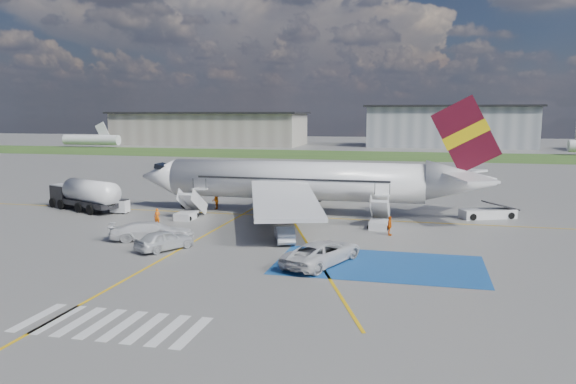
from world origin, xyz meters
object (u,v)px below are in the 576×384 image
at_px(car_silver_b, 285,234).
at_px(van_white_a, 323,248).
at_px(car_silver_a, 165,240).
at_px(airliner, 309,181).
at_px(van_white_b, 152,228).
at_px(belt_loader, 488,214).
at_px(gpu_cart, 120,207).
at_px(fuel_tanker, 85,197).

xyz_separation_m(car_silver_b, van_white_a, (4.11, -5.66, 0.40)).
bearing_deg(car_silver_a, airliner, -82.39).
bearing_deg(car_silver_b, car_silver_a, 10.88).
bearing_deg(van_white_b, airliner, -57.60).
height_order(car_silver_a, van_white_a, van_white_a).
distance_m(belt_loader, van_white_b, 32.14).
height_order(airliner, gpu_cart, airliner).
height_order(gpu_cart, belt_loader, belt_loader).
bearing_deg(van_white_b, belt_loader, -82.26).
bearing_deg(car_silver_a, belt_loader, -111.49).
relative_size(airliner, van_white_a, 6.46).
height_order(belt_loader, van_white_a, van_white_a).
bearing_deg(airliner, van_white_a, -75.71).
height_order(airliner, car_silver_a, airliner).
bearing_deg(airliner, car_silver_a, -113.24).
height_order(gpu_cart, car_silver_a, car_silver_a).
bearing_deg(car_silver_a, car_silver_b, -119.20).
bearing_deg(fuel_tanker, car_silver_a, -16.68).
bearing_deg(car_silver_a, van_white_a, -153.68).
distance_m(car_silver_a, van_white_a, 12.29).
distance_m(fuel_tanker, van_white_a, 31.87).
relative_size(car_silver_b, van_white_a, 0.71).
bearing_deg(belt_loader, van_white_a, -145.78).
height_order(airliner, van_white_b, airliner).
relative_size(fuel_tanker, van_white_a, 1.72).
relative_size(fuel_tanker, van_white_b, 1.97).
xyz_separation_m(fuel_tanker, belt_loader, (40.98, 5.39, -0.96)).
bearing_deg(car_silver_a, gpu_cart, -18.34).
bearing_deg(fuel_tanker, belt_loader, 32.07).
bearing_deg(fuel_tanker, van_white_a, -3.36).
bearing_deg(belt_loader, airliner, 162.37).
xyz_separation_m(airliner, van_white_b, (-10.08, -14.61, -2.42)).
distance_m(fuel_tanker, van_white_b, 17.33).
bearing_deg(fuel_tanker, van_white_b, -14.96).
relative_size(belt_loader, car_silver_a, 1.30).
height_order(gpu_cart, van_white_a, van_white_a).
xyz_separation_m(airliner, fuel_tanker, (-23.44, -3.58, -2.00)).
distance_m(fuel_tanker, car_silver_b, 25.78).
bearing_deg(belt_loader, car_silver_b, -162.64).
height_order(fuel_tanker, car_silver_a, fuel_tanker).
bearing_deg(van_white_a, gpu_cart, -10.41).
bearing_deg(car_silver_a, fuel_tanker, -10.40).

